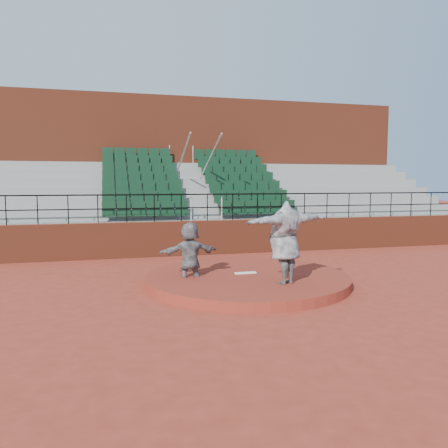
{
  "coord_description": "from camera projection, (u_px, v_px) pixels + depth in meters",
  "views": [
    {
      "loc": [
        -3.56,
        -11.15,
        2.76
      ],
      "look_at": [
        0.0,
        2.5,
        1.4
      ],
      "focal_mm": 35.0,
      "sensor_mm": 36.0,
      "label": 1
    }
  ],
  "objects": [
    {
      "name": "pitching_rubber",
      "position": [
        245.0,
        273.0,
        12.02
      ],
      "size": [
        0.6,
        0.15,
        0.03
      ],
      "primitive_type": "cube",
      "color": "white",
      "rests_on": "pitchers_mound"
    },
    {
      "name": "boundary_wall",
      "position": [
        207.0,
        237.0,
        16.65
      ],
      "size": [
        24.0,
        0.3,
        1.3
      ],
      "primitive_type": "cube",
      "color": "maroon",
      "rests_on": "ground"
    },
    {
      "name": "ground",
      "position": [
        247.0,
        283.0,
        11.9
      ],
      "size": [
        90.0,
        90.0,
        0.0
      ],
      "primitive_type": "plane",
      "color": "maroon",
      "rests_on": "ground"
    },
    {
      "name": "pitcher",
      "position": [
        285.0,
        242.0,
        10.74
      ],
      "size": [
        2.6,
        1.49,
        2.05
      ],
      "primitive_type": "imported",
      "rotation": [
        0.0,
        0.0,
        3.48
      ],
      "color": "black",
      "rests_on": "pitchers_mound"
    },
    {
      "name": "press_box_facade",
      "position": [
        177.0,
        167.0,
        23.69
      ],
      "size": [
        24.0,
        3.0,
        7.1
      ],
      "primitive_type": "cube",
      "color": "maroon",
      "rests_on": "ground"
    },
    {
      "name": "wall_railing",
      "position": [
        207.0,
        201.0,
        16.52
      ],
      "size": [
        24.04,
        0.05,
        1.03
      ],
      "color": "black",
      "rests_on": "boundary_wall"
    },
    {
      "name": "seating_deck",
      "position": [
        190.0,
        211.0,
        20.09
      ],
      "size": [
        24.0,
        5.97,
        4.63
      ],
      "color": "gray",
      "rests_on": "ground"
    },
    {
      "name": "fielder",
      "position": [
        190.0,
        254.0,
        11.54
      ],
      "size": [
        1.64,
        0.71,
        1.72
      ],
      "primitive_type": "imported",
      "rotation": [
        0.0,
        0.0,
        3.27
      ],
      "color": "black",
      "rests_on": "ground"
    },
    {
      "name": "pitchers_mound",
      "position": [
        247.0,
        279.0,
        11.88
      ],
      "size": [
        5.5,
        5.5,
        0.25
      ],
      "primitive_type": "cylinder",
      "color": "maroon",
      "rests_on": "ground"
    }
  ]
}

